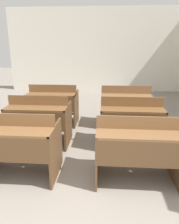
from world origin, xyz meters
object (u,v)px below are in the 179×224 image
object	(u,v)px
bench_front_right	(137,147)
bench_second_left	(39,119)
bench_third_left	(53,103)
bench_second_right	(131,120)
bench_front_left	(17,143)
bench_third_right	(125,105)

from	to	relation	value
bench_front_right	bench_second_left	world-z (taller)	same
bench_third_left	bench_front_right	bearing A→B (deg)	-52.41
bench_second_left	bench_second_right	size ratio (longest dim) A/B	1.00
bench_front_left	bench_third_left	xyz separation A→B (m)	(-0.00, 2.06, 0.00)
bench_second_right	bench_third_left	xyz separation A→B (m)	(-1.61, 1.02, 0.00)
bench_front_right	bench_third_left	bearing A→B (deg)	127.59
bench_front_right	bench_third_right	bearing A→B (deg)	89.59
bench_third_left	bench_third_right	world-z (taller)	same
bench_second_left	bench_third_left	world-z (taller)	same
bench_second_right	bench_front_right	bearing A→B (deg)	-91.63
bench_second_right	bench_third_right	world-z (taller)	same
bench_second_left	bench_third_left	size ratio (longest dim) A/B	1.00
bench_front_left	bench_front_right	xyz separation A→B (m)	(1.58, 0.01, 0.00)
bench_front_right	bench_third_left	size ratio (longest dim) A/B	1.00
bench_front_right	bench_third_right	xyz separation A→B (m)	(0.01, 2.05, 0.00)
bench_third_left	bench_third_right	size ratio (longest dim) A/B	1.00
bench_front_left	bench_second_left	size ratio (longest dim) A/B	1.00
bench_front_left	bench_second_right	distance (m)	1.92
bench_second_left	bench_second_right	world-z (taller)	same
bench_front_left	bench_second_left	world-z (taller)	same
bench_front_left	bench_third_left	world-z (taller)	same
bench_front_left	bench_front_right	world-z (taller)	same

